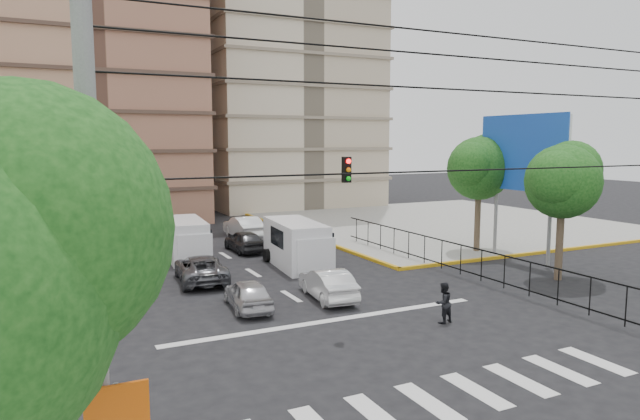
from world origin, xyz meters
TOP-DOWN VIEW (x-y plane):
  - ground at (0.00, 0.00)m, footprint 160.00×160.00m
  - sidewalk_ne at (20.00, 20.00)m, footprint 26.00×26.00m
  - crosswalk_stripes at (0.00, -6.00)m, footprint 12.00×2.40m
  - stop_line at (0.00, 1.20)m, footprint 13.00×0.40m
  - park_fence at (9.00, 4.50)m, footprint 0.10×22.50m
  - billboard at (14.45, 6.00)m, footprint 0.36×6.20m
  - tree_park_a at (13.08, 2.01)m, footprint 4.41×3.60m
  - tree_park_c at (14.09, 9.01)m, footprint 4.65×3.80m
  - traffic_light_nw at (-7.80, 7.80)m, footprint 0.28×0.22m
  - traffic_light_hanging at (0.00, -2.04)m, footprint 18.00×9.12m
  - utility_pole_sw at (-9.00, -9.00)m, footprint 1.40×0.28m
  - van_right_lane at (2.62, 10.20)m, footprint 2.65×5.66m
  - van_left_lane at (-2.32, 14.88)m, footprint 2.37×5.21m
  - car_silver_front_left at (-2.31, 4.05)m, footprint 1.82×3.78m
  - car_white_front_right at (1.27, 3.94)m, footprint 1.83×4.15m
  - car_grey_mid_left at (-2.91, 9.31)m, footprint 2.67×4.92m
  - car_silver_rear_left at (-2.14, 20.72)m, footprint 2.83×5.41m
  - car_darkgrey_mid_right at (1.41, 15.65)m, footprint 1.68×3.97m
  - car_white_rear_right at (2.98, 20.45)m, footprint 1.68×4.69m
  - pedestrian_crosswalk at (3.68, -0.89)m, footprint 0.83×0.70m

SIDE VIEW (x-z plane):
  - ground at x=0.00m, z-range 0.00..0.00m
  - park_fence at x=9.00m, z-range -0.83..0.83m
  - crosswalk_stripes at x=0.00m, z-range 0.00..0.01m
  - stop_line at x=0.00m, z-range 0.00..0.01m
  - sidewalk_ne at x=20.00m, z-range 0.00..0.15m
  - car_silver_front_left at x=-2.31m, z-range 0.00..1.24m
  - car_grey_mid_left at x=-2.91m, z-range 0.00..1.31m
  - car_white_front_right at x=1.27m, z-range 0.00..1.33m
  - car_darkgrey_mid_right at x=1.41m, z-range 0.00..1.34m
  - car_silver_rear_left at x=-2.14m, z-range 0.00..1.50m
  - car_white_rear_right at x=2.98m, z-range 0.00..1.54m
  - pedestrian_crosswalk at x=3.68m, z-range 0.00..1.55m
  - van_left_lane at x=-2.32m, z-range -0.03..2.25m
  - van_right_lane at x=2.62m, z-range -0.03..2.44m
  - traffic_light_nw at x=-7.80m, z-range 0.91..5.31m
  - utility_pole_sw at x=-9.00m, z-range 0.27..9.27m
  - tree_park_a at x=13.08m, z-range 1.60..8.42m
  - tree_park_c at x=14.09m, z-range 1.71..8.96m
  - traffic_light_hanging at x=0.00m, z-range 5.44..6.36m
  - billboard at x=14.45m, z-range 1.95..10.05m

